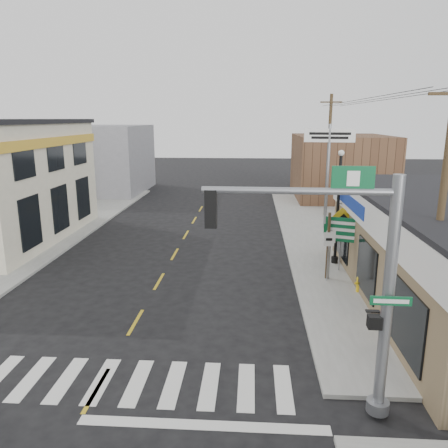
# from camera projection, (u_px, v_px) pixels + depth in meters

# --- Properties ---
(ground) EXTENTS (140.00, 140.00, 0.00)m
(ground) POSITION_uv_depth(u_px,v_px,m) (97.00, 390.00, 11.68)
(ground) COLOR black
(ground) RESTS_ON ground
(sidewalk_right) EXTENTS (6.00, 38.00, 0.13)m
(sidewalk_right) POSITION_uv_depth(u_px,v_px,m) (342.00, 251.00, 23.70)
(sidewalk_right) COLOR gray
(sidewalk_right) RESTS_ON ground
(sidewalk_left) EXTENTS (6.00, 38.00, 0.13)m
(sidewalk_left) POSITION_uv_depth(u_px,v_px,m) (21.00, 245.00, 24.83)
(sidewalk_left) COLOR gray
(sidewalk_left) RESTS_ON ground
(center_line) EXTENTS (0.12, 56.00, 0.01)m
(center_line) POSITION_uv_depth(u_px,v_px,m) (159.00, 281.00, 19.43)
(center_line) COLOR gold
(center_line) RESTS_ON ground
(crosswalk) EXTENTS (11.00, 2.20, 0.01)m
(crosswalk) POSITION_uv_depth(u_px,v_px,m) (102.00, 381.00, 12.06)
(crosswalk) COLOR silver
(crosswalk) RESTS_ON ground
(bldg_distant_right) EXTENTS (8.00, 10.00, 5.60)m
(bldg_distant_right) POSITION_uv_depth(u_px,v_px,m) (340.00, 167.00, 39.35)
(bldg_distant_right) COLOR brown
(bldg_distant_right) RESTS_ON ground
(bldg_distant_left) EXTENTS (9.00, 10.00, 6.40)m
(bldg_distant_left) POSITION_uv_depth(u_px,v_px,m) (98.00, 159.00, 42.64)
(bldg_distant_left) COLOR gray
(bldg_distant_left) RESTS_ON ground
(traffic_signal_pole) EXTENTS (4.70, 0.37, 5.95)m
(traffic_signal_pole) POSITION_uv_depth(u_px,v_px,m) (358.00, 273.00, 9.83)
(traffic_signal_pole) COLOR gray
(traffic_signal_pole) RESTS_ON sidewalk_right
(guide_sign) EXTENTS (1.71, 0.14, 2.99)m
(guide_sign) POSITION_uv_depth(u_px,v_px,m) (345.00, 237.00, 18.93)
(guide_sign) COLOR #4D3B24
(guide_sign) RESTS_ON sidewalk_right
(fire_hydrant) EXTENTS (0.21, 0.21, 0.66)m
(fire_hydrant) POSITION_uv_depth(u_px,v_px,m) (359.00, 283.00, 17.87)
(fire_hydrant) COLOR yellow
(fire_hydrant) RESTS_ON sidewalk_right
(ped_crossing_sign) EXTENTS (1.17, 0.08, 3.02)m
(ped_crossing_sign) POSITION_uv_depth(u_px,v_px,m) (341.00, 228.00, 20.00)
(ped_crossing_sign) COLOR gray
(ped_crossing_sign) RESTS_ON sidewalk_right
(lamp_post) EXTENTS (0.72, 0.56, 5.51)m
(lamp_post) POSITION_uv_depth(u_px,v_px,m) (340.00, 199.00, 20.80)
(lamp_post) COLOR black
(lamp_post) RESTS_ON sidewalk_right
(dance_center_sign) EXTENTS (3.11, 0.19, 6.60)m
(dance_center_sign) POSITION_uv_depth(u_px,v_px,m) (329.00, 150.00, 27.27)
(dance_center_sign) COLOR gray
(dance_center_sign) RESTS_ON sidewalk_right
(bare_tree) EXTENTS (2.26, 2.26, 4.51)m
(bare_tree) POSITION_uv_depth(u_px,v_px,m) (412.00, 224.00, 14.34)
(bare_tree) COLOR black
(bare_tree) RESTS_ON sidewalk_right
(shrub_front) EXTENTS (1.42, 1.42, 1.07)m
(shrub_front) POSITION_uv_depth(u_px,v_px,m) (406.00, 316.00, 14.55)
(shrub_front) COLOR #21391B
(shrub_front) RESTS_ON sidewalk_right
(shrub_back) EXTENTS (1.22, 1.22, 0.92)m
(shrub_back) POSITION_uv_depth(u_px,v_px,m) (416.00, 292.00, 16.70)
(shrub_back) COLOR black
(shrub_back) RESTS_ON sidewalk_right
(utility_pole_near) EXTENTS (1.41, 0.21, 8.12)m
(utility_pole_near) POSITION_uv_depth(u_px,v_px,m) (440.00, 218.00, 12.55)
(utility_pole_near) COLOR #403320
(utility_pole_near) RESTS_ON sidewalk_right
(utility_pole_far) EXTENTS (1.49, 0.22, 8.60)m
(utility_pole_far) POSITION_uv_depth(u_px,v_px,m) (328.00, 155.00, 31.23)
(utility_pole_far) COLOR #3D2018
(utility_pole_far) RESTS_ON sidewalk_right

